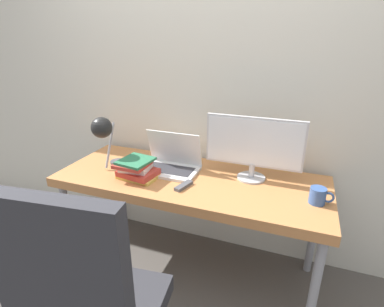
# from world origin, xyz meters

# --- Properties ---
(ground_plane) EXTENTS (12.00, 12.00, 0.00)m
(ground_plane) POSITION_xyz_m (0.00, 0.00, 0.00)
(ground_plane) COLOR #514C47
(wall_back) EXTENTS (8.00, 0.05, 2.60)m
(wall_back) POSITION_xyz_m (0.00, 0.73, 1.30)
(wall_back) COLOR beige
(wall_back) RESTS_ON ground_plane
(desk) EXTENTS (1.72, 0.67, 0.73)m
(desk) POSITION_xyz_m (0.00, 0.33, 0.67)
(desk) COLOR #B77542
(desk) RESTS_ON ground_plane
(laptop) EXTENTS (0.38, 0.25, 0.26)m
(laptop) POSITION_xyz_m (-0.16, 0.39, 0.79)
(laptop) COLOR silver
(laptop) RESTS_ON desk
(monitor) EXTENTS (0.60, 0.18, 0.40)m
(monitor) POSITION_xyz_m (0.37, 0.46, 0.96)
(monitor) COLOR #B7B7BC
(monitor) RESTS_ON desk
(desk_lamp) EXTENTS (0.14, 0.25, 0.37)m
(desk_lamp) POSITION_xyz_m (-0.57, 0.25, 1.01)
(desk_lamp) COLOR #4C4C51
(desk_lamp) RESTS_ON desk
(office_chair) EXTENTS (0.63, 0.64, 1.12)m
(office_chair) POSITION_xyz_m (-0.10, -0.60, 0.60)
(office_chair) COLOR black
(office_chair) RESTS_ON ground_plane
(book_stack) EXTENTS (0.26, 0.23, 0.13)m
(book_stack) POSITION_xyz_m (-0.32, 0.21, 0.79)
(book_stack) COLOR gold
(book_stack) RESTS_ON desk
(tv_remote) EXTENTS (0.08, 0.15, 0.02)m
(tv_remote) POSITION_xyz_m (0.01, 0.19, 0.74)
(tv_remote) COLOR #4C4C51
(tv_remote) RESTS_ON desk
(mug) EXTENTS (0.13, 0.09, 0.09)m
(mug) POSITION_xyz_m (0.76, 0.28, 0.78)
(mug) COLOR #385693
(mug) RESTS_ON desk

